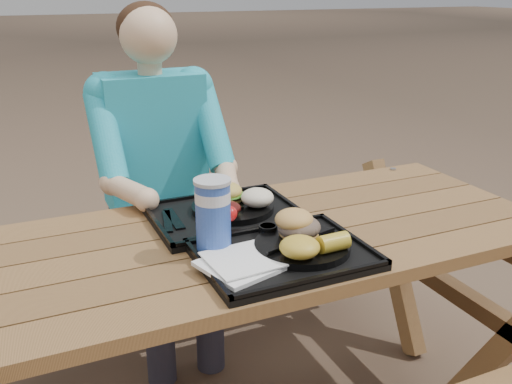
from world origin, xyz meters
name	(u,v)px	position (x,y,z in m)	size (l,w,h in m)	color
picnic_table	(256,340)	(0.00, 0.00, 0.38)	(1.80, 1.49, 0.75)	#999999
tray_near	(283,256)	(0.00, -0.18, 0.76)	(0.45, 0.35, 0.02)	black
tray_far	(225,216)	(-0.04, 0.14, 0.76)	(0.45, 0.35, 0.02)	black
plate_near	(302,246)	(0.05, -0.19, 0.78)	(0.26, 0.26, 0.02)	black
plate_far	(233,208)	(-0.01, 0.15, 0.78)	(0.26, 0.26, 0.02)	black
napkin_stack	(240,264)	(-0.14, -0.22, 0.78)	(0.18, 0.18, 0.02)	white
soda_cup	(213,216)	(-0.16, -0.09, 0.86)	(0.09, 0.09, 0.19)	#163DA5
condiment_bbq	(268,231)	(0.01, -0.07, 0.79)	(0.05, 0.05, 0.03)	#321205
condiment_mustard	(286,226)	(0.07, -0.06, 0.78)	(0.05, 0.05, 0.03)	yellow
sandwich	(299,216)	(0.07, -0.14, 0.85)	(0.11, 0.11, 0.12)	#DA9D4D
mac_cheese	(300,247)	(0.01, -0.26, 0.82)	(0.11, 0.11, 0.05)	gold
corn_cob	(333,242)	(0.10, -0.27, 0.81)	(0.08, 0.08, 0.05)	gold
cutlery_far	(174,219)	(-0.21, 0.15, 0.77)	(0.03, 0.17, 0.01)	black
burger	(226,187)	(-0.02, 0.19, 0.84)	(0.10, 0.10, 0.09)	gold
baked_beans	(226,208)	(-0.06, 0.08, 0.81)	(0.09, 0.09, 0.04)	#4C110F
potato_salad	(257,198)	(0.05, 0.11, 0.82)	(0.10, 0.10, 0.06)	white
diner	(158,197)	(-0.11, 0.71, 0.64)	(0.48, 0.84, 1.28)	#1B98BD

